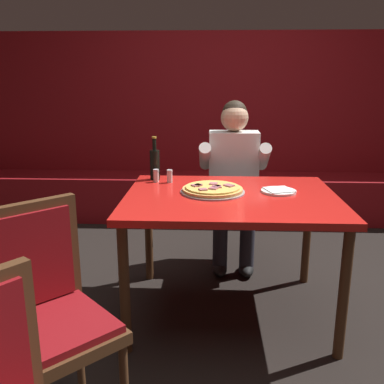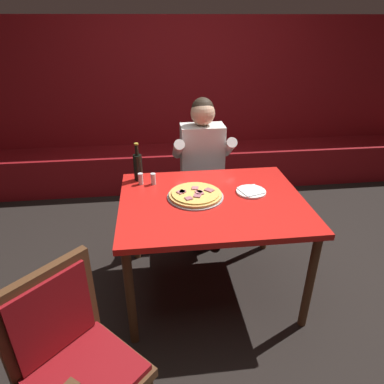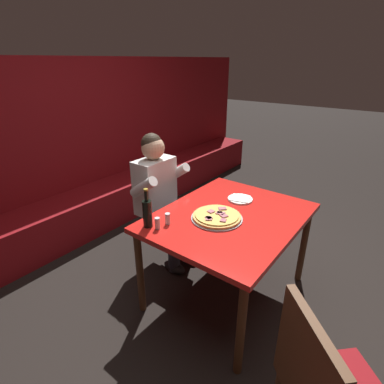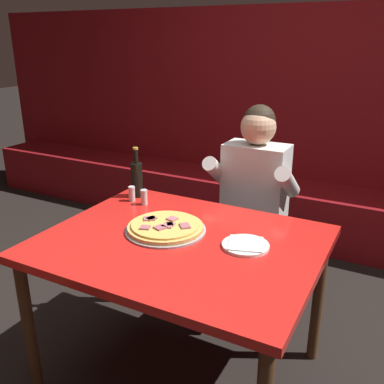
# 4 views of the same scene
# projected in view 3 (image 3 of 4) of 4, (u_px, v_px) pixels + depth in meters

# --- Properties ---
(ground_plane) EXTENTS (24.00, 24.00, 0.00)m
(ground_plane) POSITION_uv_depth(u_px,v_px,m) (225.00, 293.00, 2.61)
(ground_plane) COLOR black
(booth_wall_panel) EXTENTS (6.80, 0.16, 1.90)m
(booth_wall_panel) POSITION_uv_depth(u_px,v_px,m) (67.00, 146.00, 3.44)
(booth_wall_panel) COLOR maroon
(booth_wall_panel) RESTS_ON ground_plane
(booth_bench) EXTENTS (6.46, 0.48, 0.46)m
(booth_bench) POSITION_uv_depth(u_px,v_px,m) (92.00, 210.00, 3.55)
(booth_bench) COLOR maroon
(booth_bench) RESTS_ON ground_plane
(main_dining_table) EXTENTS (1.25, 1.00, 0.77)m
(main_dining_table) POSITION_uv_depth(u_px,v_px,m) (229.00, 224.00, 2.33)
(main_dining_table) COLOR #4C2D19
(main_dining_table) RESTS_ON ground_plane
(pizza) EXTENTS (0.39, 0.39, 0.05)m
(pizza) POSITION_uv_depth(u_px,v_px,m) (217.00, 217.00, 2.24)
(pizza) COLOR #9E9EA3
(pizza) RESTS_ON main_dining_table
(plate_white_paper) EXTENTS (0.21, 0.21, 0.02)m
(plate_white_paper) POSITION_uv_depth(u_px,v_px,m) (240.00, 199.00, 2.55)
(plate_white_paper) COLOR white
(plate_white_paper) RESTS_ON main_dining_table
(beer_bottle) EXTENTS (0.07, 0.07, 0.29)m
(beer_bottle) POSITION_uv_depth(u_px,v_px,m) (147.00, 213.00, 2.10)
(beer_bottle) COLOR black
(beer_bottle) RESTS_ON main_dining_table
(shaker_oregano) EXTENTS (0.04, 0.04, 0.09)m
(shaker_oregano) POSITION_uv_depth(u_px,v_px,m) (158.00, 224.00, 2.10)
(shaker_oregano) COLOR silver
(shaker_oregano) RESTS_ON main_dining_table
(shaker_black_pepper) EXTENTS (0.04, 0.04, 0.09)m
(shaker_black_pepper) POSITION_uv_depth(u_px,v_px,m) (168.00, 219.00, 2.16)
(shaker_black_pepper) COLOR silver
(shaker_black_pepper) RESTS_ON main_dining_table
(diner_seated_blue_shirt) EXTENTS (0.53, 0.53, 1.27)m
(diner_seated_blue_shirt) POSITION_uv_depth(u_px,v_px,m) (162.00, 195.00, 2.79)
(diner_seated_blue_shirt) COLOR black
(diner_seated_blue_shirt) RESTS_ON ground_plane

